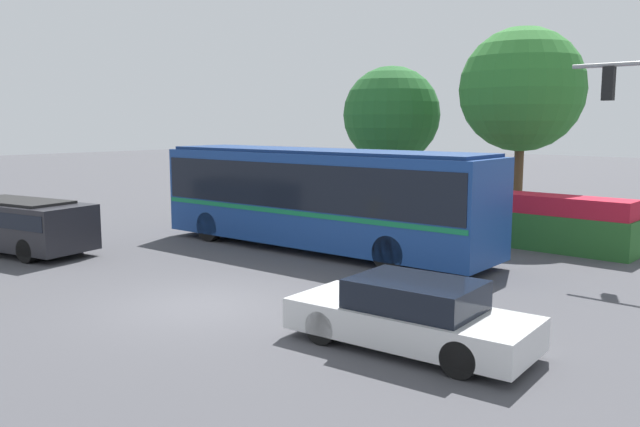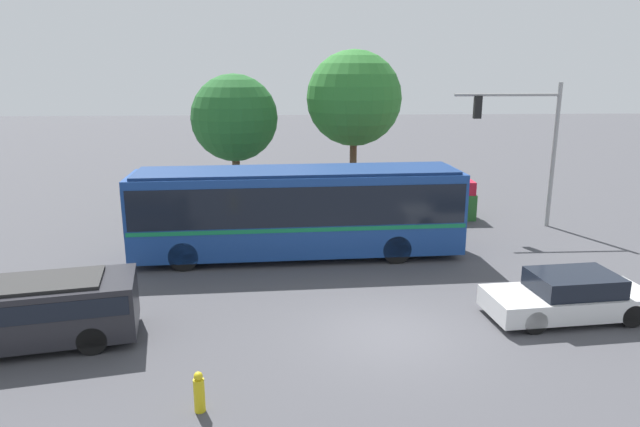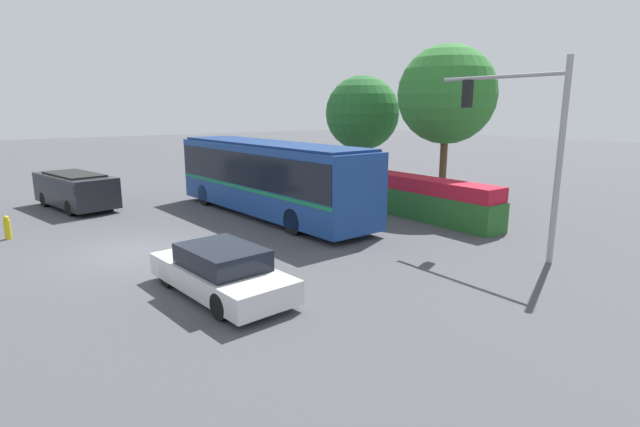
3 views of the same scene
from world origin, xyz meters
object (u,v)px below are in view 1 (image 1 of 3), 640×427
at_px(suv_left_lane, 19,222).
at_px(street_tree_centre, 522,90).
at_px(sedan_foreground, 411,316).
at_px(city_bus, 319,193).
at_px(street_tree_left, 391,115).

distance_m(suv_left_lane, street_tree_centre, 17.82).
bearing_deg(suv_left_lane, street_tree_centre, -135.00).
bearing_deg(suv_left_lane, sedan_foreground, 171.86).
bearing_deg(suv_left_lane, city_bus, -147.39).
distance_m(sedan_foreground, street_tree_centre, 15.02).
height_order(city_bus, street_tree_centre, street_tree_centre).
bearing_deg(street_tree_left, sedan_foreground, -52.94).
xyz_separation_m(city_bus, street_tree_centre, (2.86, 7.96, 3.38)).
relative_size(city_bus, street_tree_centre, 1.56).
distance_m(sedan_foreground, suv_left_lane, 13.97).
distance_m(suv_left_lane, street_tree_left, 15.12).
bearing_deg(city_bus, sedan_foreground, 139.33).
relative_size(sedan_foreground, suv_left_lane, 0.86).
height_order(sedan_foreground, street_tree_centre, street_tree_centre).
xyz_separation_m(sedan_foreground, suv_left_lane, (-13.94, -0.84, 0.37)).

